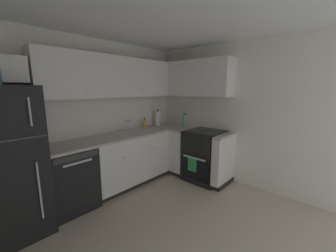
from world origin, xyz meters
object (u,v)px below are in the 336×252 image
oil_bottle (185,121)px  soap_bottle (145,123)px  dishwasher (69,178)px  paper_towel_roll (158,118)px  oven_range (205,155)px

oil_bottle → soap_bottle: bearing=126.8°
dishwasher → paper_towel_roll: (1.88, 0.16, 0.61)m
dishwasher → paper_towel_roll: 1.98m
dishwasher → oven_range: oven_range is taller
oven_range → paper_towel_roll: size_ratio=3.04×
dishwasher → oil_bottle: size_ratio=2.96×
oven_range → paper_towel_roll: bearing=98.0°
oven_range → oil_bottle: (-0.02, 0.46, 0.58)m
dishwasher → soap_bottle: (1.55, 0.18, 0.54)m
dishwasher → oil_bottle: 2.14m
soap_bottle → oil_bottle: oil_bottle is taller
paper_towel_roll → oil_bottle: size_ratio=1.18×
oven_range → soap_bottle: soap_bottle is taller
oven_range → dishwasher: bearing=156.3°
dishwasher → oven_range: 2.21m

